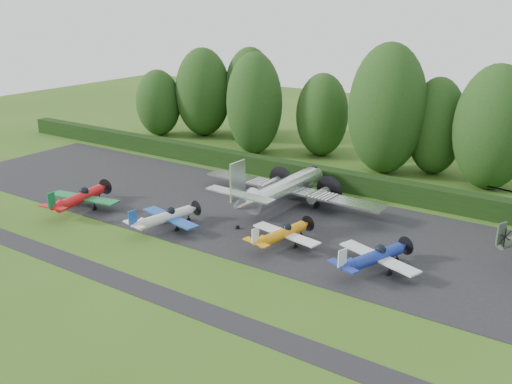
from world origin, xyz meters
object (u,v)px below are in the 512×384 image
Objects in this scene: light_plane_orange at (283,234)px; light_plane_blue at (375,257)px; transport_plane at (284,189)px; light_plane_red at (80,198)px; light_plane_white at (166,217)px.

light_plane_blue is (7.87, -0.10, 0.08)m from light_plane_orange.
transport_plane is 2.53× the size of light_plane_red.
transport_plane is at bearing 46.12° from light_plane_red.
light_plane_white is 10.47m from light_plane_orange.
light_plane_white is at bearing 168.21° from light_plane_blue.
light_plane_blue reaches higher than light_plane_white.
light_plane_white is 0.97× the size of light_plane_blue.
light_plane_red is at bearing 179.36° from light_plane_orange.
light_plane_orange is at bearing 1.81° from light_plane_white.
light_plane_blue is at bearing -11.38° from light_plane_orange.
transport_plane is 11.79m from light_plane_white.
light_plane_blue is (27.85, 3.41, -0.08)m from light_plane_red.
light_plane_red is 1.08× the size of light_plane_blue.
light_plane_red reaches higher than light_plane_orange.
transport_plane is 9.12m from light_plane_orange.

